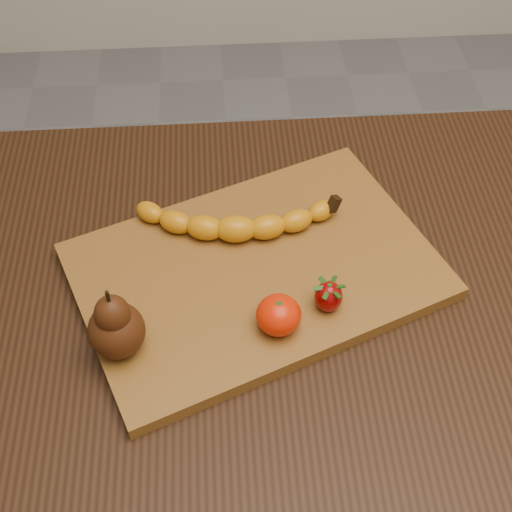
{
  "coord_description": "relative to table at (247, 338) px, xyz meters",
  "views": [
    {
      "loc": [
        -0.02,
        -0.56,
        1.48
      ],
      "look_at": [
        0.01,
        0.03,
        0.8
      ],
      "focal_mm": 50.0,
      "sensor_mm": 36.0,
      "label": 1
    }
  ],
  "objects": [
    {
      "name": "table",
      "position": [
        0.0,
        0.0,
        0.0
      ],
      "size": [
        1.0,
        0.7,
        0.76
      ],
      "color": "black",
      "rests_on": "ground"
    },
    {
      "name": "banana",
      "position": [
        -0.01,
        0.08,
        0.14
      ],
      "size": [
        0.24,
        0.07,
        0.04
      ],
      "primitive_type": null,
      "rotation": [
        0.0,
        0.0,
        -0.05
      ],
      "color": "orange",
      "rests_on": "cutting_board"
    },
    {
      "name": "strawberry",
      "position": [
        0.1,
        -0.04,
        0.14
      ],
      "size": [
        0.04,
        0.04,
        0.04
      ],
      "primitive_type": null,
      "rotation": [
        0.0,
        0.0,
        0.03
      ],
      "color": "#870304",
      "rests_on": "cutting_board"
    },
    {
      "name": "mandarin",
      "position": [
        0.03,
        -0.07,
        0.14
      ],
      "size": [
        0.07,
        0.07,
        0.05
      ],
      "primitive_type": "ellipsoid",
      "rotation": [
        0.0,
        0.0,
        -0.39
      ],
      "color": "red",
      "rests_on": "cutting_board"
    },
    {
      "name": "pear",
      "position": [
        -0.15,
        -0.08,
        0.17
      ],
      "size": [
        0.08,
        0.08,
        0.1
      ],
      "primitive_type": null,
      "rotation": [
        0.0,
        0.0,
        -0.24
      ],
      "color": "#411E0A",
      "rests_on": "cutting_board"
    },
    {
      "name": "cutting_board",
      "position": [
        0.01,
        0.03,
        0.11
      ],
      "size": [
        0.53,
        0.45,
        0.02
      ],
      "primitive_type": "cube",
      "rotation": [
        0.0,
        0.0,
        0.38
      ],
      "color": "brown",
      "rests_on": "table"
    }
  ]
}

